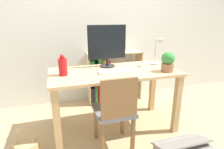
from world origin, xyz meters
TOP-DOWN VIEW (x-y plane):
  - ground_plane at (0.00, 0.00)m, footprint 10.00×10.00m
  - wall_back at (0.00, 0.99)m, footprint 8.00×0.05m
  - desk at (0.00, 0.00)m, footprint 1.49×0.70m
  - monitor at (-0.03, 0.21)m, footprint 0.48×0.19m
  - keyboard at (-0.01, -0.04)m, footprint 0.40×0.14m
  - vase at (-0.58, 0.00)m, footprint 0.09×0.09m
  - desk_lamp at (0.60, 0.07)m, footprint 0.10×0.19m
  - potted_plant at (0.57, -0.20)m, footprint 0.15×0.15m
  - chair at (-0.11, -0.37)m, footprint 0.40×0.40m
  - bookshelf at (0.10, 0.81)m, footprint 0.89×0.28m
  - basket at (-0.99, -0.24)m, footprint 0.24×0.24m

SIDE VIEW (x-z plane):
  - ground_plane at x=0.00m, z-range 0.00..0.00m
  - basket at x=-0.99m, z-range -0.07..0.27m
  - bookshelf at x=0.10m, z-range -0.04..0.78m
  - chair at x=-0.11m, z-range 0.04..0.87m
  - desk at x=0.00m, z-range 0.25..1.01m
  - keyboard at x=-0.01m, z-range 0.76..0.78m
  - vase at x=-0.58m, z-range 0.75..0.98m
  - potted_plant at x=0.57m, z-range 0.76..0.99m
  - desk_lamp at x=0.60m, z-range 0.80..1.14m
  - monitor at x=-0.03m, z-range 0.79..1.30m
  - wall_back at x=0.00m, z-range 0.00..2.60m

